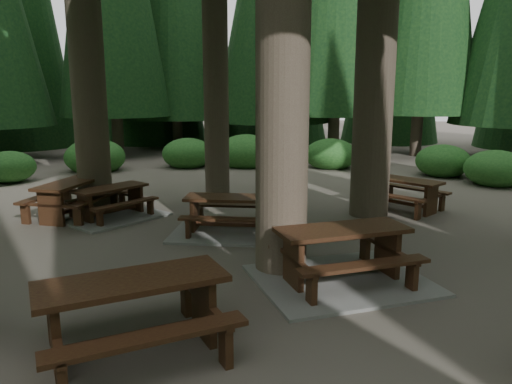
% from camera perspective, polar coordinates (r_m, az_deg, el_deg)
% --- Properties ---
extents(ground, '(80.00, 80.00, 0.00)m').
position_cam_1_polar(ground, '(8.35, -2.86, -8.92)').
color(ground, '#574F46').
rests_on(ground, ground).
extents(picnic_table_a, '(3.27, 3.08, 0.87)m').
position_cam_1_polar(picnic_table_a, '(7.87, 9.75, -7.99)').
color(picnic_table_a, gray).
rests_on(picnic_table_a, ground).
extents(picnic_table_b, '(1.67, 2.03, 0.84)m').
position_cam_1_polar(picnic_table_b, '(12.31, -20.37, -0.16)').
color(picnic_table_b, black).
rests_on(picnic_table_b, ground).
extents(picnic_table_c, '(2.40, 2.04, 0.77)m').
position_cam_1_polar(picnic_table_c, '(10.37, -3.14, -3.26)').
color(picnic_table_c, gray).
rests_on(picnic_table_c, ground).
extents(picnic_table_d, '(2.30, 2.22, 0.78)m').
position_cam_1_polar(picnic_table_d, '(12.75, 16.52, 0.28)').
color(picnic_table_d, black).
rests_on(picnic_table_d, ground).
extents(picnic_table_e, '(2.65, 2.56, 0.90)m').
position_cam_1_polar(picnic_table_e, '(5.85, -13.86, -12.33)').
color(picnic_table_e, black).
rests_on(picnic_table_e, ground).
extents(picnic_table_f, '(2.62, 2.75, 0.73)m').
position_cam_1_polar(picnic_table_f, '(12.02, -16.17, -1.72)').
color(picnic_table_f, gray).
rests_on(picnic_table_f, ground).
extents(shrub_ring, '(23.86, 24.64, 1.49)m').
position_cam_1_polar(shrub_ring, '(8.81, 2.69, -5.06)').
color(shrub_ring, '#215F20').
rests_on(shrub_ring, ground).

